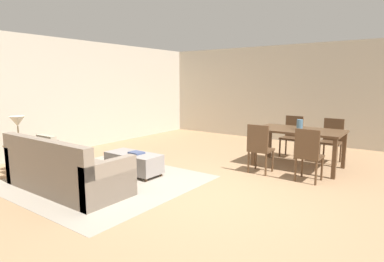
{
  "coord_description": "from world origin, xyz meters",
  "views": [
    {
      "loc": [
        2.48,
        -3.87,
        1.7
      ],
      "look_at": [
        -0.84,
        0.71,
        0.81
      ],
      "focal_mm": 29.59,
      "sensor_mm": 36.0,
      "label": 1
    }
  ],
  "objects_px": {
    "side_table": "(20,151)",
    "book_on_ottoman": "(136,153)",
    "dining_chair_near_right": "(308,152)",
    "dining_chair_far_right": "(332,138)",
    "dining_chair_near_left": "(259,146)",
    "vase_centerpiece": "(300,125)",
    "dining_table": "(299,134)",
    "table_lamp": "(17,123)",
    "dining_chair_far_left": "(292,134)",
    "couch": "(65,172)",
    "ottoman_table": "(134,162)"
  },
  "relations": [
    {
      "from": "dining_chair_far_left",
      "to": "vase_centerpiece",
      "type": "relative_size",
      "value": 4.63
    },
    {
      "from": "vase_centerpiece",
      "to": "dining_chair_near_left",
      "type": "bearing_deg",
      "value": -118.22
    },
    {
      "from": "couch",
      "to": "dining_table",
      "type": "bearing_deg",
      "value": 54.13
    },
    {
      "from": "couch",
      "to": "book_on_ottoman",
      "type": "xyz_separation_m",
      "value": [
        0.32,
        1.24,
        0.12
      ]
    },
    {
      "from": "dining_table",
      "to": "book_on_ottoman",
      "type": "relative_size",
      "value": 6.34
    },
    {
      "from": "side_table",
      "to": "dining_chair_far_right",
      "type": "bearing_deg",
      "value": 44.79
    },
    {
      "from": "side_table",
      "to": "couch",
      "type": "bearing_deg",
      "value": 0.33
    },
    {
      "from": "dining_chair_near_left",
      "to": "book_on_ottoman",
      "type": "distance_m",
      "value": 2.26
    },
    {
      "from": "dining_chair_far_left",
      "to": "couch",
      "type": "bearing_deg",
      "value": -116.24
    },
    {
      "from": "side_table",
      "to": "dining_chair_near_right",
      "type": "relative_size",
      "value": 0.61
    },
    {
      "from": "vase_centerpiece",
      "to": "couch",
      "type": "bearing_deg",
      "value": -126.2
    },
    {
      "from": "dining_chair_near_left",
      "to": "vase_centerpiece",
      "type": "xyz_separation_m",
      "value": [
        0.46,
        0.85,
        0.34
      ]
    },
    {
      "from": "ottoman_table",
      "to": "vase_centerpiece",
      "type": "height_order",
      "value": "vase_centerpiece"
    },
    {
      "from": "side_table",
      "to": "book_on_ottoman",
      "type": "bearing_deg",
      "value": 36.29
    },
    {
      "from": "dining_chair_far_left",
      "to": "dining_chair_near_left",
      "type": "bearing_deg",
      "value": -91.42
    },
    {
      "from": "couch",
      "to": "dining_chair_near_left",
      "type": "distance_m",
      "value": 3.38
    },
    {
      "from": "dining_table",
      "to": "vase_centerpiece",
      "type": "distance_m",
      "value": 0.19
    },
    {
      "from": "couch",
      "to": "ottoman_table",
      "type": "distance_m",
      "value": 1.26
    },
    {
      "from": "dining_chair_far_left",
      "to": "book_on_ottoman",
      "type": "bearing_deg",
      "value": -120.42
    },
    {
      "from": "side_table",
      "to": "book_on_ottoman",
      "type": "distance_m",
      "value": 2.11
    },
    {
      "from": "ottoman_table",
      "to": "book_on_ottoman",
      "type": "height_order",
      "value": "book_on_ottoman"
    },
    {
      "from": "ottoman_table",
      "to": "dining_chair_near_right",
      "type": "relative_size",
      "value": 1.18
    },
    {
      "from": "side_table",
      "to": "dining_chair_far_right",
      "type": "relative_size",
      "value": 0.61
    },
    {
      "from": "ottoman_table",
      "to": "dining_chair_far_right",
      "type": "height_order",
      "value": "dining_chair_far_right"
    },
    {
      "from": "ottoman_table",
      "to": "dining_chair_far_right",
      "type": "xyz_separation_m",
      "value": [
        2.73,
        3.09,
        0.29
      ]
    },
    {
      "from": "dining_table",
      "to": "dining_chair_far_left",
      "type": "distance_m",
      "value": 0.93
    },
    {
      "from": "dining_chair_near_left",
      "to": "vase_centerpiece",
      "type": "distance_m",
      "value": 1.02
    },
    {
      "from": "couch",
      "to": "side_table",
      "type": "height_order",
      "value": "couch"
    },
    {
      "from": "vase_centerpiece",
      "to": "book_on_ottoman",
      "type": "xyz_separation_m",
      "value": [
        -2.23,
        -2.24,
        -0.45
      ]
    },
    {
      "from": "dining_table",
      "to": "dining_chair_far_right",
      "type": "relative_size",
      "value": 1.79
    },
    {
      "from": "table_lamp",
      "to": "vase_centerpiece",
      "type": "height_order",
      "value": "table_lamp"
    },
    {
      "from": "couch",
      "to": "side_table",
      "type": "distance_m",
      "value": 1.39
    },
    {
      "from": "dining_table",
      "to": "table_lamp",
      "type": "bearing_deg",
      "value": -138.1
    },
    {
      "from": "side_table",
      "to": "dining_chair_near_left",
      "type": "bearing_deg",
      "value": 37.26
    },
    {
      "from": "table_lamp",
      "to": "dining_chair_near_left",
      "type": "bearing_deg",
      "value": 37.26
    },
    {
      "from": "table_lamp",
      "to": "dining_chair_far_right",
      "type": "height_order",
      "value": "table_lamp"
    },
    {
      "from": "couch",
      "to": "dining_chair_far_left",
      "type": "xyz_separation_m",
      "value": [
        2.14,
        4.34,
        0.23
      ]
    },
    {
      "from": "dining_chair_near_right",
      "to": "dining_chair_far_right",
      "type": "relative_size",
      "value": 1.0
    },
    {
      "from": "table_lamp",
      "to": "vase_centerpiece",
      "type": "relative_size",
      "value": 2.64
    },
    {
      "from": "dining_chair_far_left",
      "to": "book_on_ottoman",
      "type": "xyz_separation_m",
      "value": [
        -1.82,
        -3.09,
        -0.11
      ]
    },
    {
      "from": "table_lamp",
      "to": "dining_table",
      "type": "xyz_separation_m",
      "value": [
        3.92,
        3.52,
        -0.3
      ]
    },
    {
      "from": "couch",
      "to": "dining_chair_far_right",
      "type": "bearing_deg",
      "value": 55.4
    },
    {
      "from": "ottoman_table",
      "to": "dining_chair_far_left",
      "type": "bearing_deg",
      "value": 58.77
    },
    {
      "from": "ottoman_table",
      "to": "dining_table",
      "type": "xyz_separation_m",
      "value": [
        2.28,
        2.28,
        0.44
      ]
    },
    {
      "from": "dining_chair_near_right",
      "to": "vase_centerpiece",
      "type": "bearing_deg",
      "value": 116.53
    },
    {
      "from": "ottoman_table",
      "to": "table_lamp",
      "type": "height_order",
      "value": "table_lamp"
    },
    {
      "from": "ottoman_table",
      "to": "book_on_ottoman",
      "type": "distance_m",
      "value": 0.2
    },
    {
      "from": "couch",
      "to": "dining_chair_far_left",
      "type": "bearing_deg",
      "value": 63.76
    },
    {
      "from": "table_lamp",
      "to": "ottoman_table",
      "type": "bearing_deg",
      "value": 37.14
    },
    {
      "from": "couch",
      "to": "dining_chair_near_right",
      "type": "xyz_separation_m",
      "value": [
        2.98,
        2.63,
        0.23
      ]
    }
  ]
}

